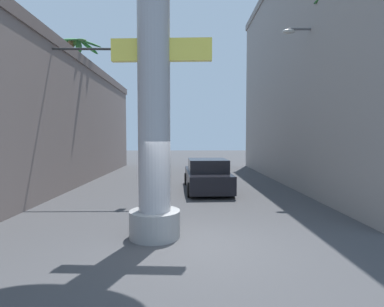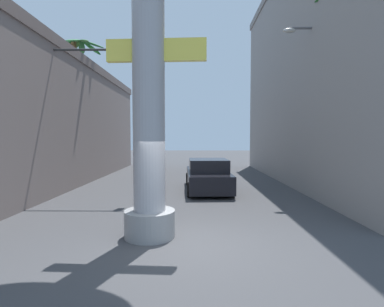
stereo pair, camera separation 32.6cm
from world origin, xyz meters
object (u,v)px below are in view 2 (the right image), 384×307
(street_lamp, at_px, (329,94))
(car_lead, at_px, (208,176))
(traffic_light_mast, at_px, (83,93))
(pedestrian_by_sign, at_px, (377,193))
(palm_tree_mid_left, at_px, (79,90))
(neon_sign_pole, at_px, (149,78))
(palm_tree_near_right, at_px, (353,60))

(street_lamp, xyz_separation_m, car_lead, (-5.17, 1.51, -3.77))
(street_lamp, distance_m, traffic_light_mast, 10.65)
(pedestrian_by_sign, bearing_deg, traffic_light_mast, 155.91)
(street_lamp, height_order, palm_tree_mid_left, palm_tree_mid_left)
(neon_sign_pole, xyz_separation_m, traffic_light_mast, (-3.67, 5.26, 0.42))
(street_lamp, height_order, traffic_light_mast, street_lamp)
(street_lamp, xyz_separation_m, pedestrian_by_sign, (-0.63, -4.62, -3.45))
(pedestrian_by_sign, bearing_deg, palm_tree_mid_left, 143.30)
(neon_sign_pole, bearing_deg, palm_tree_mid_left, 119.82)
(car_lead, xyz_separation_m, palm_tree_mid_left, (-7.32, 2.71, 4.63))
(neon_sign_pole, distance_m, palm_tree_near_right, 8.51)
(palm_tree_mid_left, xyz_separation_m, pedestrian_by_sign, (11.86, -8.84, -4.31))
(neon_sign_pole, bearing_deg, palm_tree_near_right, 29.37)
(palm_tree_near_right, distance_m, pedestrian_by_sign, 5.74)
(neon_sign_pole, height_order, pedestrian_by_sign, neon_sign_pole)
(neon_sign_pole, distance_m, pedestrian_by_sign, 7.10)
(traffic_light_mast, distance_m, palm_tree_mid_left, 4.81)
(neon_sign_pole, bearing_deg, street_lamp, 37.76)
(street_lamp, distance_m, palm_tree_near_right, 1.74)
(street_lamp, relative_size, traffic_light_mast, 1.15)
(neon_sign_pole, relative_size, pedestrian_by_sign, 5.42)
(neon_sign_pole, xyz_separation_m, car_lead, (1.80, 6.91, -3.41))
(traffic_light_mast, bearing_deg, car_lead, 16.81)
(car_lead, bearing_deg, pedestrian_by_sign, -53.44)
(street_lamp, bearing_deg, neon_sign_pole, -142.24)
(neon_sign_pole, height_order, traffic_light_mast, neon_sign_pole)
(traffic_light_mast, xyz_separation_m, palm_tree_mid_left, (-1.84, 4.36, 0.81))
(neon_sign_pole, xyz_separation_m, pedestrian_by_sign, (6.35, 0.78, -3.08))
(car_lead, relative_size, pedestrian_by_sign, 2.87)
(street_lamp, height_order, palm_tree_near_right, palm_tree_near_right)
(traffic_light_mast, bearing_deg, pedestrian_by_sign, -24.09)
(pedestrian_by_sign, bearing_deg, palm_tree_near_right, 73.98)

